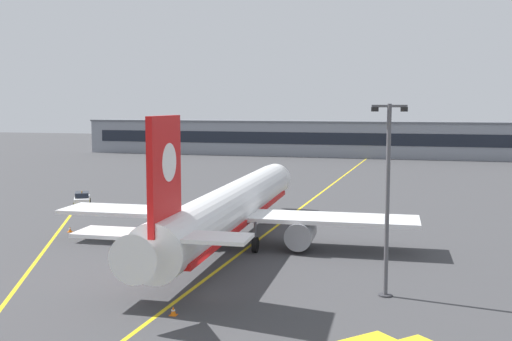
{
  "coord_description": "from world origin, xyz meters",
  "views": [
    {
      "loc": [
        14.13,
        -36.71,
        12.3
      ],
      "look_at": [
        1.03,
        11.24,
        6.99
      ],
      "focal_mm": 43.2,
      "sensor_mm": 36.0,
      "label": 1
    }
  ],
  "objects_px": {
    "apron_lamp_post": "(387,197)",
    "safety_cone_by_tail": "(173,311)",
    "safety_cone_by_port_wing": "(70,229)",
    "airliner_foreground": "(231,208)",
    "safety_cone_by_nose_gear": "(290,215)",
    "service_car_third": "(82,199)"
  },
  "relations": [
    {
      "from": "apron_lamp_post",
      "to": "safety_cone_by_nose_gear",
      "type": "distance_m",
      "value": 29.19
    },
    {
      "from": "safety_cone_by_nose_gear",
      "to": "apron_lamp_post",
      "type": "bearing_deg",
      "value": -65.31
    },
    {
      "from": "safety_cone_by_port_wing",
      "to": "safety_cone_by_tail",
      "type": "distance_m",
      "value": 27.18
    },
    {
      "from": "safety_cone_by_nose_gear",
      "to": "service_car_third",
      "type": "bearing_deg",
      "value": 177.98
    },
    {
      "from": "service_car_third",
      "to": "safety_cone_by_nose_gear",
      "type": "distance_m",
      "value": 26.27
    },
    {
      "from": "safety_cone_by_nose_gear",
      "to": "airliner_foreground",
      "type": "bearing_deg",
      "value": -97.6
    },
    {
      "from": "airliner_foreground",
      "to": "safety_cone_by_nose_gear",
      "type": "bearing_deg",
      "value": 82.4
    },
    {
      "from": "service_car_third",
      "to": "safety_cone_by_tail",
      "type": "bearing_deg",
      "value": -52.12
    },
    {
      "from": "airliner_foreground",
      "to": "safety_cone_by_nose_gear",
      "type": "distance_m",
      "value": 15.5
    },
    {
      "from": "service_car_third",
      "to": "airliner_foreground",
      "type": "bearing_deg",
      "value": -33.39
    },
    {
      "from": "apron_lamp_post",
      "to": "service_car_third",
      "type": "distance_m",
      "value": 47.0
    },
    {
      "from": "airliner_foreground",
      "to": "apron_lamp_post",
      "type": "distance_m",
      "value": 17.93
    },
    {
      "from": "service_car_third",
      "to": "safety_cone_by_tail",
      "type": "height_order",
      "value": "service_car_third"
    },
    {
      "from": "apron_lamp_post",
      "to": "service_car_third",
      "type": "height_order",
      "value": "apron_lamp_post"
    },
    {
      "from": "apron_lamp_post",
      "to": "safety_cone_by_port_wing",
      "type": "xyz_separation_m",
      "value": [
        -30.8,
        12.37,
        -6.23
      ]
    },
    {
      "from": "safety_cone_by_tail",
      "to": "apron_lamp_post",
      "type": "bearing_deg",
      "value": 30.87
    },
    {
      "from": "apron_lamp_post",
      "to": "service_car_third",
      "type": "xyz_separation_m",
      "value": [
        -38.16,
        26.84,
        -5.72
      ]
    },
    {
      "from": "apron_lamp_post",
      "to": "safety_cone_by_tail",
      "type": "height_order",
      "value": "apron_lamp_post"
    },
    {
      "from": "airliner_foreground",
      "to": "apron_lamp_post",
      "type": "xyz_separation_m",
      "value": [
        13.92,
        -10.87,
        3.12
      ]
    },
    {
      "from": "apron_lamp_post",
      "to": "safety_cone_by_tail",
      "type": "relative_size",
      "value": 22.5
    },
    {
      "from": "service_car_third",
      "to": "apron_lamp_post",
      "type": "bearing_deg",
      "value": -35.12
    },
    {
      "from": "safety_cone_by_nose_gear",
      "to": "safety_cone_by_port_wing",
      "type": "distance_m",
      "value": 23.24
    }
  ]
}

